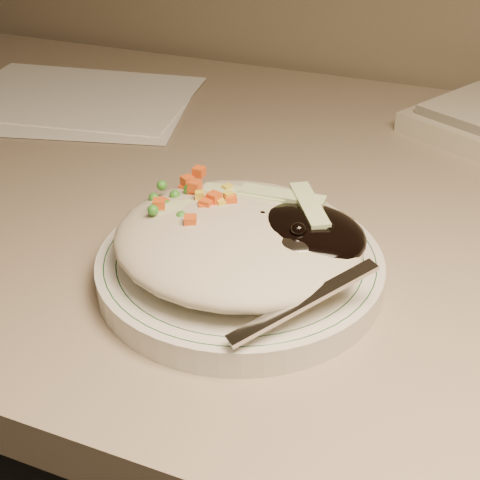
% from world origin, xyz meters
% --- Properties ---
extents(desk, '(1.40, 0.70, 0.74)m').
position_xyz_m(desk, '(0.00, 1.38, 0.54)').
color(desk, gray).
rests_on(desk, ground).
extents(plate, '(0.22, 0.22, 0.02)m').
position_xyz_m(plate, '(-0.05, 1.22, 0.75)').
color(plate, silver).
rests_on(plate, desk).
extents(plate_rim, '(0.21, 0.21, 0.00)m').
position_xyz_m(plate_rim, '(-0.05, 1.22, 0.76)').
color(plate_rim, '#144723').
rests_on(plate_rim, plate).
extents(meal, '(0.21, 0.19, 0.05)m').
position_xyz_m(meal, '(-0.05, 1.22, 0.78)').
color(meal, '#B9B096').
rests_on(meal, plate).
extents(papers, '(0.41, 0.32, 0.00)m').
position_xyz_m(papers, '(-0.42, 1.49, 0.74)').
color(papers, white).
rests_on(papers, desk).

